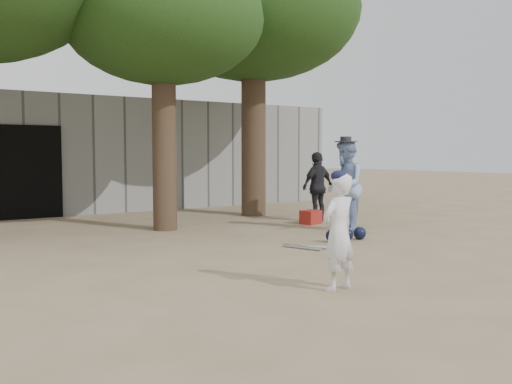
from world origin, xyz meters
TOP-DOWN VIEW (x-y plane):
  - ground at (0.00, 0.00)m, footprint 70.00×70.00m
  - boy_player at (-0.01, -1.51)m, footprint 0.53×0.39m
  - spectator_blue at (3.44, 1.99)m, footprint 1.09×1.11m
  - spectator_dark at (4.07, 3.53)m, footprint 0.96×0.49m
  - red_bag at (3.62, 3.24)m, footprint 0.48×0.41m
  - back_building at (-0.00, 10.33)m, footprint 16.00×5.24m
  - helmet_row at (2.59, 1.06)m, footprint 0.87×0.26m
  - bat_pile at (1.50, 0.80)m, footprint 0.57×0.76m
  - tree_row at (0.74, 5.02)m, footprint 11.40×5.80m

SIDE VIEW (x-z plane):
  - ground at x=0.00m, z-range 0.00..0.00m
  - bat_pile at x=1.50m, z-range 0.00..0.06m
  - helmet_row at x=2.59m, z-range 0.00..0.23m
  - red_bag at x=3.62m, z-range 0.00..0.30m
  - boy_player at x=-0.01m, z-range 0.00..1.33m
  - spectator_dark at x=4.07m, z-range 0.00..1.57m
  - spectator_blue at x=3.44m, z-range 0.00..1.80m
  - back_building at x=0.00m, z-range 0.00..3.00m
  - tree_row at x=0.74m, z-range 1.34..8.03m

